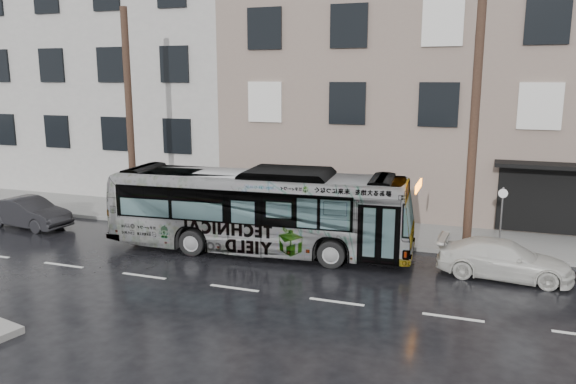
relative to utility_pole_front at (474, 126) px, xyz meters
name	(u,v)px	position (x,y,z in m)	size (l,w,h in m)	color
ground	(265,263)	(-6.50, -3.30, -4.65)	(120.00, 120.00, 0.00)	black
sidewalk	(308,226)	(-6.50, 1.60, -4.58)	(90.00, 3.60, 0.15)	gray
building_taupe	(449,93)	(-1.50, 9.40, 0.85)	(20.00, 12.00, 11.00)	gray
building_grey	(89,51)	(-24.50, 10.90, 3.35)	(26.00, 15.00, 16.00)	#B8B4AD
utility_pole_front	(474,126)	(0.00, 0.00, 0.00)	(0.30, 0.30, 9.00)	#432C21
utility_pole_rear	(129,117)	(-14.00, 0.00, 0.00)	(0.30, 0.30, 9.00)	#432C21
sign_post	(501,221)	(1.10, 0.00, -3.30)	(0.06, 0.06, 2.40)	slate
bus	(259,210)	(-7.22, -2.09, -3.10)	(2.60, 11.10, 3.09)	#B2B2B2
white_sedan	(504,259)	(1.21, -2.06, -4.05)	(1.68, 4.13, 1.20)	silver
dark_sedan	(29,213)	(-17.76, -2.24, -4.01)	(1.35, 3.88, 1.28)	black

